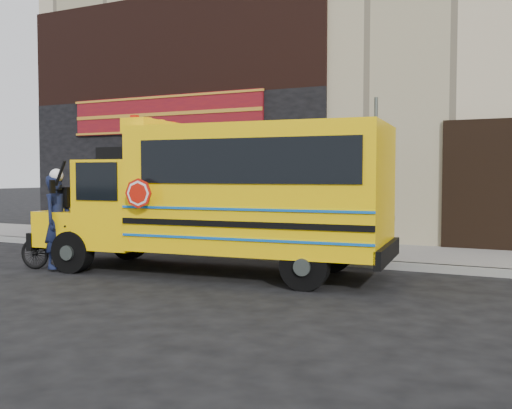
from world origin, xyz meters
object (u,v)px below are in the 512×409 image
at_px(school_bus, 228,194).
at_px(bicycle, 57,246).
at_px(cyclist, 57,224).
at_px(sign_pole, 375,175).

distance_m(school_bus, bicycle, 3.56).
relative_size(school_bus, cyclist, 3.86).
height_order(bicycle, cyclist, cyclist).
height_order(sign_pole, bicycle, sign_pole).
height_order(school_bus, sign_pole, sign_pole).
distance_m(school_bus, sign_pole, 2.97).
distance_m(sign_pole, bicycle, 6.42).
relative_size(school_bus, sign_pole, 2.07).
xyz_separation_m(school_bus, bicycle, (-3.23, -1.08, -1.03)).
bearing_deg(bicycle, sign_pole, -73.86).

